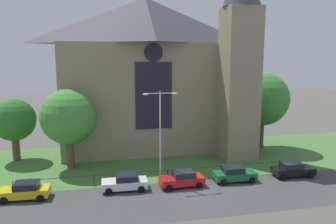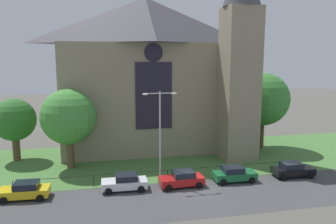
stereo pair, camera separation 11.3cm
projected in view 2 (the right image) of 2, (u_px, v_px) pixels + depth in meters
ground at (171, 158)px, 41.16m from camera, size 160.00×160.00×0.00m
road_asphalt at (201, 197)px, 29.58m from camera, size 120.00×8.00×0.01m
grass_verge at (175, 163)px, 39.23m from camera, size 120.00×20.00×0.01m
church_building at (153, 72)px, 44.84m from camera, size 23.20×16.20×26.00m
iron_railing at (167, 171)px, 33.34m from camera, size 28.94×0.07×1.13m
tree_right_far at (263, 99)px, 44.52m from camera, size 7.00×7.00×10.22m
tree_left_far at (14, 120)px, 39.46m from camera, size 5.04×5.04×7.47m
tree_left_near at (69, 117)px, 36.47m from camera, size 6.07×6.07×8.86m
tree_right_near at (240, 124)px, 40.99m from camera, size 4.40×4.40×6.39m
streetlamp_near at (160, 126)px, 32.33m from camera, size 3.37×0.26×9.04m
parked_car_yellow at (25, 190)px, 29.13m from camera, size 4.28×2.19×1.51m
parked_car_white at (125, 182)px, 31.04m from camera, size 4.25×2.13×1.51m
parked_car_red at (182, 179)px, 31.89m from camera, size 4.26×2.15×1.51m
parked_car_green at (234, 174)px, 33.24m from camera, size 4.25×2.12×1.51m
parked_car_black at (293, 170)px, 34.56m from camera, size 4.27×2.16×1.51m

